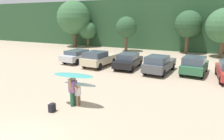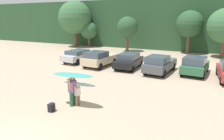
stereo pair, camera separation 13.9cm
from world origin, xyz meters
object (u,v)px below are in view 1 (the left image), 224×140
at_px(parked_car_black, 128,60).
at_px(backpack_dropped, 52,108).
at_px(person_child, 78,93).
at_px(person_adult, 73,89).
at_px(parked_car_dark_gray, 159,64).
at_px(parked_car_forest_green, 194,65).
at_px(parked_car_champagne, 98,58).
at_px(surfboard_teal, 73,75).
at_px(surfboard_white, 79,84).
at_px(parked_car_silver, 79,55).

distance_m(parked_car_black, backpack_dropped, 10.99).
bearing_deg(person_child, person_adult, 29.21).
distance_m(parked_car_dark_gray, parked_car_forest_green, 3.02).
distance_m(parked_car_champagne, person_adult, 9.80).
height_order(person_child, backpack_dropped, person_child).
relative_size(parked_car_forest_green, surfboard_teal, 1.71).
relative_size(parked_car_black, surfboard_white, 1.94).
distance_m(surfboard_teal, surfboard_white, 0.64).
height_order(parked_car_forest_green, person_child, parked_car_forest_green).
xyz_separation_m(parked_car_black, person_child, (0.67, -9.67, -0.06)).
bearing_deg(person_adult, parked_car_champagne, -69.46).
xyz_separation_m(parked_car_champagne, surfboard_white, (3.76, -8.97, 0.43)).
bearing_deg(person_adult, parked_car_silver, -57.76).
bearing_deg(surfboard_white, person_adult, 35.67).
height_order(parked_car_champagne, backpack_dropped, parked_car_champagne).
distance_m(parked_car_silver, surfboard_teal, 12.35).
xyz_separation_m(parked_car_dark_gray, parked_car_forest_green, (2.91, 0.82, -0.00)).
xyz_separation_m(person_child, surfboard_teal, (-0.12, -0.21, 1.09)).
height_order(person_child, surfboard_white, surfboard_white).
height_order(parked_car_silver, parked_car_champagne, parked_car_champagne).
height_order(parked_car_black, surfboard_white, parked_car_black).
distance_m(person_adult, backpack_dropped, 1.49).
bearing_deg(parked_car_black, parked_car_forest_green, -88.40).
xyz_separation_m(parked_car_champagne, parked_car_black, (3.01, 0.63, -0.07)).
bearing_deg(surfboard_teal, parked_car_dark_gray, -111.25).
height_order(parked_car_dark_gray, parked_car_forest_green, parked_car_dark_gray).
bearing_deg(parked_car_dark_gray, parked_car_forest_green, -69.11).
bearing_deg(backpack_dropped, parked_car_champagne, 105.76).
relative_size(parked_car_dark_gray, person_adult, 2.77).
height_order(parked_car_silver, parked_car_dark_gray, parked_car_dark_gray).
height_order(parked_car_black, surfboard_teal, surfboard_teal).
distance_m(person_adult, surfboard_teal, 0.85).
bearing_deg(surfboard_white, backpack_dropped, 60.49).
distance_m(surfboard_white, backpack_dropped, 1.92).
height_order(parked_car_silver, person_adult, person_adult).
distance_m(parked_car_silver, parked_car_champagne, 3.26).
bearing_deg(backpack_dropped, surfboard_teal, 59.05).
height_order(parked_car_champagne, parked_car_black, parked_car_champagne).
xyz_separation_m(person_adult, surfboard_teal, (0.11, -0.08, 0.83)).
relative_size(parked_car_champagne, parked_car_forest_green, 1.01).
height_order(parked_car_black, parked_car_dark_gray, parked_car_dark_gray).
relative_size(parked_car_silver, person_child, 3.94).
xyz_separation_m(parked_car_silver, parked_car_dark_gray, (9.22, -0.98, 0.08)).
distance_m(surfboard_teal, backpack_dropped, 2.02).
bearing_deg(parked_car_black, backpack_dropped, 178.06).
relative_size(parked_car_black, parked_car_dark_gray, 0.89).
height_order(parked_car_black, person_child, parked_car_black).
bearing_deg(backpack_dropped, parked_car_silver, 117.56).
distance_m(parked_car_silver, parked_car_black, 6.09).
relative_size(parked_car_champagne, person_adult, 2.48).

